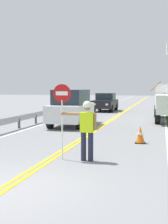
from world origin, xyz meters
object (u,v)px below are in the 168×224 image
object	(u,v)px
flagger_worker	(87,127)
oncoming_suv_nearest	(71,108)
traffic_cone_lead	(140,135)
stop_sign_paddle	(62,105)
oncoming_sedan_second	(105,102)

from	to	relation	value
flagger_worker	oncoming_suv_nearest	bearing A→B (deg)	109.71
flagger_worker	traffic_cone_lead	size ratio (longest dim) A/B	2.61
stop_sign_paddle	traffic_cone_lead	bearing A→B (deg)	58.02
stop_sign_paddle	traffic_cone_lead	size ratio (longest dim) A/B	3.33
stop_sign_paddle	oncoming_sedan_second	distance (m)	19.65
oncoming_suv_nearest	oncoming_sedan_second	xyz separation A→B (m)	(-0.05, 11.31, -0.23)
flagger_worker	oncoming_sedan_second	distance (m)	19.69
oncoming_suv_nearest	oncoming_sedan_second	bearing A→B (deg)	90.27
traffic_cone_lead	stop_sign_paddle	bearing A→B (deg)	-121.98
stop_sign_paddle	oncoming_sedan_second	size ratio (longest dim) A/B	0.56
oncoming_sedan_second	traffic_cone_lead	xyz separation A→B (m)	(4.35, -16.07, -0.50)
flagger_worker	oncoming_suv_nearest	size ratio (longest dim) A/B	0.39
flagger_worker	stop_sign_paddle	distance (m)	1.02
oncoming_suv_nearest	traffic_cone_lead	distance (m)	6.45
stop_sign_paddle	traffic_cone_lead	xyz separation A→B (m)	(2.14, 3.43, -1.37)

